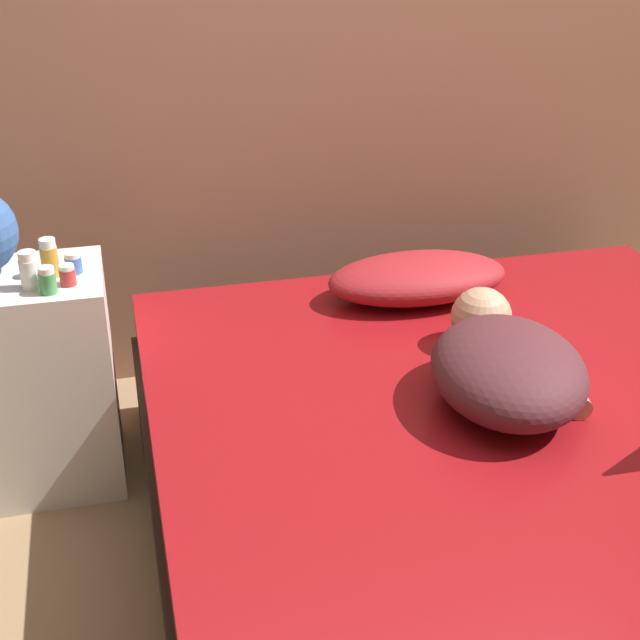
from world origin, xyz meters
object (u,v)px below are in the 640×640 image
bottle_amber (49,258)px  pillow (418,278)px  bottle_white (29,271)px  bottle_red (67,275)px  bottle_green (47,280)px  bottle_blue (73,263)px  person_lying (504,364)px

bottle_amber → pillow: bearing=2.5°
bottle_white → bottle_amber: bottle_amber is taller
bottle_white → bottle_red: size_ratio=1.81×
bottle_green → bottle_red: size_ratio=1.27×
pillow → bottle_blue: bearing=-177.9°
person_lying → bottle_green: bottle_green is taller
bottle_white → bottle_amber: bearing=55.1°
bottle_white → bottle_amber: size_ratio=0.96×
bottle_green → bottle_blue: size_ratio=1.24×
bottle_white → bottle_green: bottle_white is taller
bottle_blue → person_lying: bearing=-29.0°
bottle_red → bottle_green: bearing=-140.2°
pillow → bottle_white: bottle_white is taller
person_lying → bottle_red: (-1.05, 0.49, 0.14)m
person_lying → bottle_red: bottle_red is taller
bottle_white → bottle_blue: bearing=35.7°
person_lying → bottle_blue: 1.19m
bottle_green → bottle_red: 0.06m
pillow → bottle_blue: bottle_blue is taller
person_lying → bottle_white: size_ratio=6.43×
bottle_blue → bottle_red: bottle_blue is taller
pillow → bottle_white: bearing=-174.1°
bottle_white → bottle_blue: (0.11, 0.08, -0.02)m
pillow → bottle_green: (-1.09, -0.16, 0.18)m
bottle_white → bottle_red: bottle_white is taller
pillow → bottle_red: bearing=-173.5°
person_lying → bottle_white: (-1.15, 0.50, 0.16)m
bottle_blue → bottle_red: 0.08m
bottle_amber → bottle_red: bottle_amber is taller
bottle_white → bottle_red: 0.10m
bottle_green → bottle_amber: size_ratio=0.68×
pillow → person_lying: size_ratio=0.85×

